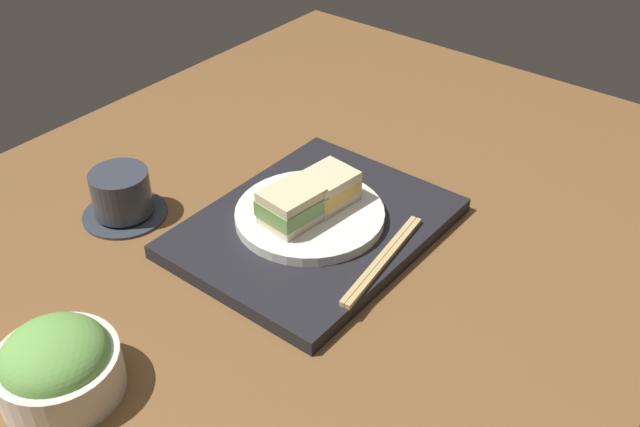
{
  "coord_description": "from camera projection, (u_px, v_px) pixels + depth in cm",
  "views": [
    {
      "loc": [
        -59.83,
        -54.36,
        62.47
      ],
      "look_at": [
        2.05,
        -5.22,
        5.0
      ],
      "focal_mm": 41.36,
      "sensor_mm": 36.0,
      "label": 1
    }
  ],
  "objects": [
    {
      "name": "salad_bowl",
      "position": [
        57.0,
        365.0,
        0.78
      ],
      "size": [
        13.34,
        13.34,
        8.39
      ],
      "color": "silver",
      "rests_on": "ground_plane"
    },
    {
      "name": "chopsticks_pair",
      "position": [
        383.0,
        259.0,
        0.94
      ],
      "size": [
        20.13,
        4.07,
        0.7
      ],
      "color": "tan",
      "rests_on": "serving_tray"
    },
    {
      "name": "sandwich_near",
      "position": [
        291.0,
        206.0,
        0.97
      ],
      "size": [
        8.33,
        7.2,
        4.89
      ],
      "color": "beige",
      "rests_on": "sandwich_plate"
    },
    {
      "name": "serving_tray",
      "position": [
        314.0,
        228.0,
        1.02
      ],
      "size": [
        36.32,
        28.39,
        2.07
      ],
      "primitive_type": "cube",
      "color": "black",
      "rests_on": "ground_plane"
    },
    {
      "name": "ground_plane",
      "position": [
        282.0,
        244.0,
        1.03
      ],
      "size": [
        140.0,
        100.0,
        3.0
      ],
      "primitive_type": "cube",
      "color": "brown"
    },
    {
      "name": "coffee_cup",
      "position": [
        122.0,
        195.0,
        1.04
      ],
      "size": [
        12.06,
        12.79,
        7.14
      ],
      "color": "#333842",
      "rests_on": "ground_plane"
    },
    {
      "name": "sandwich_far",
      "position": [
        327.0,
        188.0,
        1.01
      ],
      "size": [
        8.01,
        6.95,
        4.49
      ],
      "color": "beige",
      "rests_on": "sandwich_plate"
    },
    {
      "name": "sandwich_plate",
      "position": [
        310.0,
        215.0,
        1.01
      ],
      "size": [
        20.6,
        20.6,
        1.43
      ],
      "primitive_type": "cylinder",
      "color": "silver",
      "rests_on": "serving_tray"
    }
  ]
}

